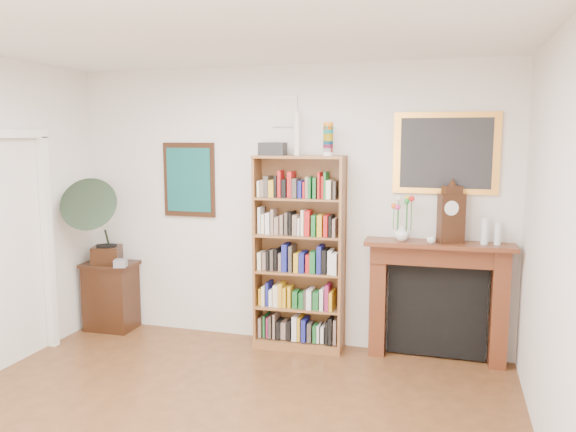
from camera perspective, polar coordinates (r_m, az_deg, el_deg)
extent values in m
cube|color=white|center=(3.39, -13.25, 19.76)|extent=(4.50, 5.00, 0.01)
cube|color=silver|center=(5.68, -0.31, 0.97)|extent=(4.50, 0.01, 2.80)
cube|color=white|center=(6.05, -23.21, -2.61)|extent=(0.08, 0.08, 2.10)
cube|color=white|center=(5.60, -26.89, 7.50)|extent=(0.08, 1.02, 0.08)
cube|color=black|center=(6.02, -10.00, 3.64)|extent=(0.58, 0.03, 0.78)
cube|color=#115452|center=(6.01, -10.08, 3.63)|extent=(0.50, 0.01, 0.67)
cube|color=white|center=(5.63, -0.37, 10.59)|extent=(0.26, 0.03, 0.30)
cube|color=silver|center=(5.61, -0.43, 10.60)|extent=(0.22, 0.01, 0.26)
cube|color=gold|center=(5.39, 15.73, 6.15)|extent=(0.95, 0.03, 0.75)
cube|color=#262628|center=(5.37, 15.73, 6.15)|extent=(0.82, 0.01, 0.65)
cube|color=brown|center=(5.66, -3.09, -3.58)|extent=(0.04, 0.31, 1.92)
cube|color=brown|center=(5.44, 5.48, -4.08)|extent=(0.04, 0.31, 1.92)
cube|color=brown|center=(5.42, 1.14, 6.03)|extent=(0.90, 0.36, 0.03)
cube|color=brown|center=(5.79, 1.08, -12.77)|extent=(0.90, 0.36, 0.08)
cube|color=brown|center=(5.67, 1.50, -3.54)|extent=(0.88, 0.07, 1.92)
cube|color=brown|center=(5.67, 1.09, -9.24)|extent=(0.85, 0.34, 0.02)
cube|color=brown|center=(5.57, 1.10, -5.66)|extent=(0.85, 0.34, 0.02)
cube|color=brown|center=(5.50, 1.11, -1.98)|extent=(0.85, 0.34, 0.02)
cube|color=brown|center=(5.45, 1.12, 1.79)|extent=(0.85, 0.34, 0.02)
cube|color=black|center=(6.51, -17.52, -7.73)|extent=(0.56, 0.41, 0.75)
cube|color=#461A10|center=(5.54, 9.13, -8.30)|extent=(0.16, 0.20, 1.10)
cube|color=#461A10|center=(5.52, 20.67, -8.77)|extent=(0.16, 0.20, 1.10)
cube|color=#461A10|center=(5.39, 15.07, -3.88)|extent=(1.26, 0.24, 0.18)
cube|color=#461A10|center=(5.33, 15.10, -2.81)|extent=(1.36, 0.36, 0.04)
cube|color=black|center=(5.59, 14.87, -9.28)|extent=(0.91, 0.09, 0.88)
cube|color=black|center=(6.44, -17.92, -3.70)|extent=(0.36, 0.36, 0.17)
cylinder|color=black|center=(6.42, -17.95, -2.89)|extent=(0.28, 0.28, 0.01)
cone|color=#2A3D2C|center=(6.22, -19.01, 0.33)|extent=(0.78, 0.86, 0.74)
cube|color=#A2A1AC|center=(6.16, -16.65, -4.62)|extent=(0.15, 0.15, 0.08)
cube|color=black|center=(5.30, 16.23, -0.24)|extent=(0.25, 0.20, 0.45)
cylinder|color=white|center=(5.22, 16.27, 0.77)|extent=(0.13, 0.06, 0.13)
cube|color=black|center=(5.27, 16.34, 2.51)|extent=(0.19, 0.16, 0.08)
imported|color=silver|center=(5.33, 11.50, -1.66)|extent=(0.16, 0.16, 0.15)
imported|color=silver|center=(5.25, 14.34, -2.37)|extent=(0.09, 0.09, 0.06)
cylinder|color=silver|center=(5.34, 19.36, -1.45)|extent=(0.07, 0.07, 0.24)
cylinder|color=silver|center=(5.35, 20.55, -1.70)|extent=(0.06, 0.06, 0.20)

